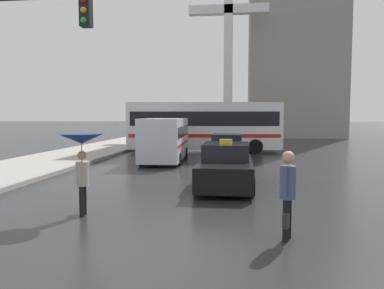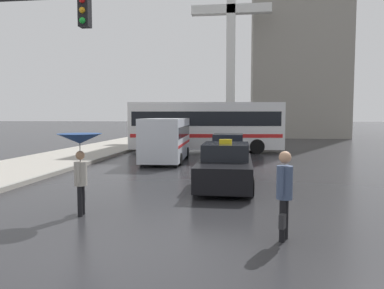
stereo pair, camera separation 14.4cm
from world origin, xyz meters
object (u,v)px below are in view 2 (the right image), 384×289
object	(u,v)px
taxi	(225,167)
monument_cross	(231,38)
ambulance_van	(166,138)
traffic_light	(5,55)
pedestrian_man	(284,189)
pedestrian_with_umbrella	(80,149)
sedan_red	(228,149)
city_bus	(206,125)

from	to	relation	value
taxi	monument_cross	size ratio (longest dim) A/B	0.25
ambulance_van	traffic_light	xyz separation A→B (m)	(-2.34, -10.38, 2.84)
taxi	pedestrian_man	distance (m)	5.77
taxi	pedestrian_man	size ratio (longest dim) A/B	2.59
taxi	pedestrian_with_umbrella	world-z (taller)	pedestrian_with_umbrella
taxi	sedan_red	xyz separation A→B (m)	(-0.19, 7.29, -0.01)
taxi	sedan_red	distance (m)	7.30
city_bus	traffic_light	size ratio (longest dim) A/B	1.76
sedan_red	ambulance_van	world-z (taller)	ambulance_van
monument_cross	taxi	bearing A→B (deg)	-88.54
ambulance_van	traffic_light	distance (m)	11.02
ambulance_van	traffic_light	bearing A→B (deg)	74.75
city_bus	pedestrian_with_umbrella	xyz separation A→B (m)	(-1.52, -16.67, -0.19)
pedestrian_man	traffic_light	bearing A→B (deg)	-84.21
taxi	ambulance_van	bearing A→B (deg)	-62.88
ambulance_van	monument_cross	world-z (taller)	monument_cross
pedestrian_man	monument_cross	bearing A→B (deg)	-154.41
pedestrian_man	pedestrian_with_umbrella	bearing A→B (deg)	-82.81
ambulance_van	monument_cross	distance (m)	21.72
pedestrian_man	monument_cross	xyz separation A→B (m)	(-2.08, 31.94, 9.46)
city_bus	taxi	bearing A→B (deg)	-177.16
sedan_red	pedestrian_with_umbrella	bearing A→B (deg)	74.47
city_bus	ambulance_van	bearing A→B (deg)	157.37
pedestrian_man	traffic_light	size ratio (longest dim) A/B	0.30
pedestrian_man	traffic_light	distance (m)	8.19
pedestrian_with_umbrella	traffic_light	distance (m)	3.58
pedestrian_with_umbrella	traffic_light	xyz separation A→B (m)	(-2.46, 0.84, 2.47)
traffic_light	taxi	bearing A→B (deg)	30.66
taxi	city_bus	world-z (taller)	city_bus
taxi	city_bus	distance (m)	12.55
taxi	pedestrian_man	world-z (taller)	pedestrian_man
sedan_red	monument_cross	bearing A→B (deg)	-88.54
ambulance_van	pedestrian_with_umbrella	world-z (taller)	ambulance_van
sedan_red	ambulance_van	distance (m)	3.43
sedan_red	traffic_light	size ratio (longest dim) A/B	0.79
sedan_red	pedestrian_with_umbrella	distance (m)	12.09
ambulance_van	taxi	bearing A→B (deg)	114.59
traffic_light	ambulance_van	bearing A→B (deg)	77.28
city_bus	pedestrian_with_umbrella	bearing A→B (deg)	168.92
sedan_red	ambulance_van	xyz separation A→B (m)	(-3.35, -0.39, 0.61)
sedan_red	pedestrian_man	world-z (taller)	pedestrian_man
pedestrian_with_umbrella	traffic_light	bearing A→B (deg)	63.40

